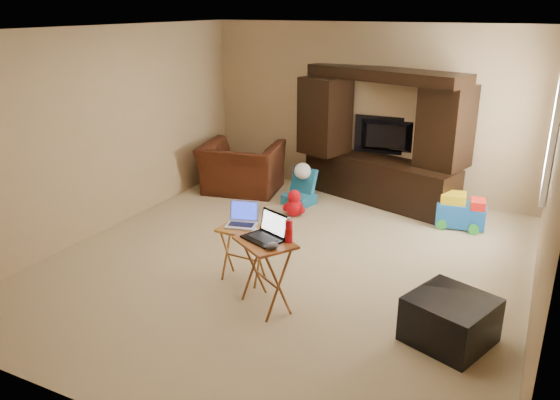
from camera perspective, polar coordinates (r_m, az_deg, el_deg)
The scene contains 22 objects.
floor at distance 6.17m, azimuth 0.83°, elevation -6.45°, with size 5.50×5.50×0.00m, color beige.
ceiling at distance 5.54m, azimuth 0.96°, elevation 17.44°, with size 5.50×5.50×0.00m, color silver.
wall_back at distance 8.24m, azimuth 9.25°, elevation 9.19°, with size 5.00×5.00×0.00m, color tan.
wall_front at distance 3.59m, azimuth -18.46°, elevation -5.55°, with size 5.00×5.00×0.00m, color tan.
wall_left at distance 7.14m, azimuth -17.68°, elevation 6.90°, with size 5.50×5.50×0.00m, color tan.
wall_right at distance 5.22m, azimuth 26.53°, elevation 1.21°, with size 5.50×5.50×0.00m, color tan.
window_pane at distance 6.68m, azimuth 26.82°, elevation 6.21°, with size 1.20×1.20×0.00m, color white.
window_frame at distance 6.68m, azimuth 26.65°, elevation 6.23°, with size 0.06×1.14×1.34m, color white.
entertainment_center at distance 7.91m, azimuth 10.55°, elevation 6.47°, with size 2.33×0.58×1.90m, color black.
television at distance 8.14m, azimuth 10.99°, elevation 6.52°, with size 0.97×0.13×0.56m, color black.
recliner at distance 8.35m, azimuth -4.04°, elevation 3.35°, with size 1.15×1.01×0.75m, color #401D0D.
child_rocker at distance 7.83m, azimuth 2.01°, elevation 1.38°, with size 0.39×0.45×0.52m, color #175D81, non-canonical shape.
plush_toy at distance 7.39m, azimuth 1.50°, elevation -0.32°, with size 0.34×0.28×0.38m, color red, non-canonical shape.
push_toy at distance 7.38m, azimuth 18.39°, elevation -1.05°, with size 0.61×0.44×0.46m, color blue, non-canonical shape.
ottoman at distance 4.95m, azimuth 17.34°, elevation -11.86°, with size 0.63×0.63×0.41m, color black.
tray_table_left at distance 5.67m, azimuth -3.88°, elevation -5.65°, with size 0.45×0.36×0.59m, color #9F6326.
tray_table_right at distance 5.15m, azimuth -1.51°, elevation -7.80°, with size 0.53×0.42×0.68m, color brown.
laptop_left at distance 5.55m, azimuth -4.09°, elevation -1.61°, with size 0.31×0.26×0.24m, color silver.
laptop_right at distance 4.99m, azimuth -1.86°, elevation -2.90°, with size 0.36×0.29×0.24m, color black.
mouse_left at distance 5.40m, azimuth -2.60°, elevation -3.27°, with size 0.08×0.12×0.05m, color white.
mouse_right at distance 4.84m, azimuth -0.85°, elevation -4.82°, with size 0.09×0.14×0.06m, color #39393D.
water_bottle at distance 4.94m, azimuth 0.93°, elevation -3.29°, with size 0.07×0.07×0.21m, color red.
Camera 1 is at (2.38, -5.00, 2.72)m, focal length 35.00 mm.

